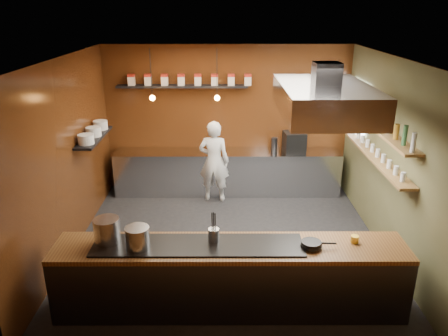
{
  "coord_description": "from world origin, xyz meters",
  "views": [
    {
      "loc": [
        -0.09,
        -6.31,
        3.71
      ],
      "look_at": [
        -0.08,
        0.4,
        1.2
      ],
      "focal_mm": 35.0,
      "sensor_mm": 36.0,
      "label": 1
    }
  ],
  "objects_px": {
    "extractor_hood": "(325,99)",
    "stockpot_small": "(138,238)",
    "stockpot_large": "(107,230)",
    "chef": "(214,161)",
    "espresso_machine": "(294,142)"
  },
  "relations": [
    {
      "from": "stockpot_large",
      "to": "stockpot_small",
      "type": "bearing_deg",
      "value": -19.86
    },
    {
      "from": "stockpot_small",
      "to": "stockpot_large",
      "type": "bearing_deg",
      "value": 160.14
    },
    {
      "from": "extractor_hood",
      "to": "espresso_machine",
      "type": "distance_m",
      "value": 2.9
    },
    {
      "from": "extractor_hood",
      "to": "stockpot_large",
      "type": "xyz_separation_m",
      "value": [
        -2.83,
        -1.13,
        -1.41
      ]
    },
    {
      "from": "stockpot_small",
      "to": "chef",
      "type": "distance_m",
      "value": 3.58
    },
    {
      "from": "extractor_hood",
      "to": "chef",
      "type": "bearing_deg",
      "value": 125.66
    },
    {
      "from": "extractor_hood",
      "to": "stockpot_small",
      "type": "height_order",
      "value": "extractor_hood"
    },
    {
      "from": "extractor_hood",
      "to": "espresso_machine",
      "type": "xyz_separation_m",
      "value": [
        0.05,
        2.54,
        -1.4
      ]
    },
    {
      "from": "espresso_machine",
      "to": "chef",
      "type": "distance_m",
      "value": 1.68
    },
    {
      "from": "extractor_hood",
      "to": "espresso_machine",
      "type": "height_order",
      "value": "extractor_hood"
    },
    {
      "from": "extractor_hood",
      "to": "stockpot_small",
      "type": "xyz_separation_m",
      "value": [
        -2.42,
        -1.28,
        -1.43
      ]
    },
    {
      "from": "stockpot_large",
      "to": "stockpot_small",
      "type": "height_order",
      "value": "stockpot_large"
    },
    {
      "from": "stockpot_large",
      "to": "chef",
      "type": "xyz_separation_m",
      "value": [
        1.26,
        3.32,
        -0.28
      ]
    },
    {
      "from": "stockpot_large",
      "to": "stockpot_small",
      "type": "xyz_separation_m",
      "value": [
        0.4,
        -0.15,
        -0.02
      ]
    },
    {
      "from": "stockpot_large",
      "to": "espresso_machine",
      "type": "distance_m",
      "value": 4.66
    }
  ]
}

